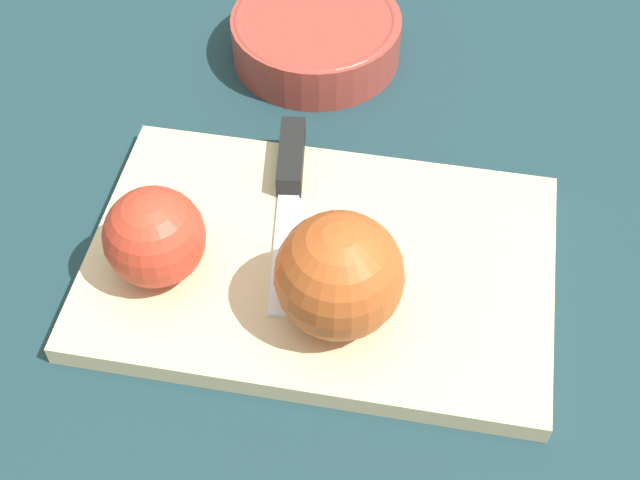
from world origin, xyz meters
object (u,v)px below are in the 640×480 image
apple_half_right (340,275)px  bowl (316,35)px  apple_half_left (154,237)px  knife (290,172)px

apple_half_right → bowl: bearing=72.2°
apple_half_right → bowl: (-0.12, 0.27, -0.04)m
apple_half_left → knife: (0.05, 0.11, -0.03)m
apple_half_left → bowl: (0.01, 0.28, -0.03)m
apple_half_left → apple_half_right: (0.13, 0.01, 0.01)m
knife → bowl: (-0.04, 0.16, -0.00)m
bowl → knife: bearing=-76.1°
apple_half_left → apple_half_right: apple_half_right is taller
apple_half_right → knife: size_ratio=0.49×
apple_half_left → knife: apple_half_left is taller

